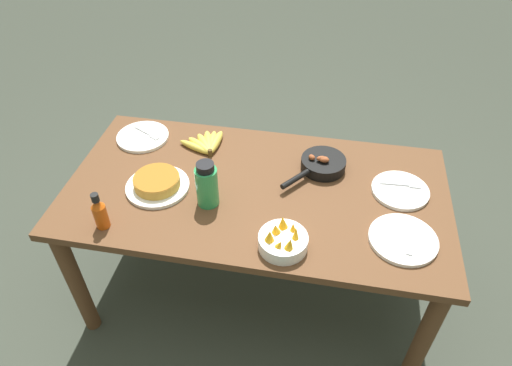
% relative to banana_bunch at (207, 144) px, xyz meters
% --- Properties ---
extents(ground_plane, '(14.00, 14.00, 0.00)m').
position_rel_banana_bunch_xyz_m(ground_plane, '(0.28, -0.24, -0.72)').
color(ground_plane, '#383D33').
extents(dining_table, '(1.60, 0.83, 0.70)m').
position_rel_banana_bunch_xyz_m(dining_table, '(0.28, -0.24, -0.11)').
color(dining_table, brown).
rests_on(dining_table, ground_plane).
extents(banana_bunch, '(0.20, 0.19, 0.04)m').
position_rel_banana_bunch_xyz_m(banana_bunch, '(0.00, 0.00, 0.00)').
color(banana_bunch, gold).
rests_on(banana_bunch, dining_table).
extents(skillet, '(0.26, 0.30, 0.08)m').
position_rel_banana_bunch_xyz_m(skillet, '(0.54, -0.06, 0.01)').
color(skillet, black).
rests_on(skillet, dining_table).
extents(frittata_plate_center, '(0.27, 0.27, 0.06)m').
position_rel_banana_bunch_xyz_m(frittata_plate_center, '(-0.13, -0.31, 0.01)').
color(frittata_plate_center, white).
rests_on(frittata_plate_center, dining_table).
extents(empty_plate_near_front, '(0.26, 0.26, 0.02)m').
position_rel_banana_bunch_xyz_m(empty_plate_near_front, '(0.87, -0.43, -0.01)').
color(empty_plate_near_front, white).
rests_on(empty_plate_near_front, dining_table).
extents(empty_plate_far_left, '(0.25, 0.25, 0.02)m').
position_rel_banana_bunch_xyz_m(empty_plate_far_left, '(-0.32, 0.01, -0.01)').
color(empty_plate_far_left, white).
rests_on(empty_plate_far_left, dining_table).
extents(empty_plate_far_right, '(0.24, 0.24, 0.02)m').
position_rel_banana_bunch_xyz_m(empty_plate_far_right, '(0.87, -0.15, -0.01)').
color(empty_plate_far_right, white).
rests_on(empty_plate_far_right, dining_table).
extents(fruit_bowl_mango, '(0.18, 0.18, 0.11)m').
position_rel_banana_bunch_xyz_m(fruit_bowl_mango, '(0.43, -0.53, 0.02)').
color(fruit_bowl_mango, white).
rests_on(fruit_bowl_mango, dining_table).
extents(water_bottle, '(0.09, 0.09, 0.20)m').
position_rel_banana_bunch_xyz_m(water_bottle, '(0.10, -0.36, 0.08)').
color(water_bottle, '#2D9351').
rests_on(water_bottle, dining_table).
extents(hot_sauce_bottle, '(0.05, 0.05, 0.17)m').
position_rel_banana_bunch_xyz_m(hot_sauce_bottle, '(-0.26, -0.56, 0.05)').
color(hot_sauce_bottle, '#C64C0F').
rests_on(hot_sauce_bottle, dining_table).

